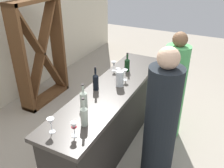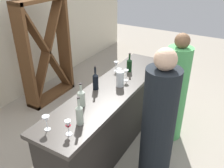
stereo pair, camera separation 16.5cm
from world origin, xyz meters
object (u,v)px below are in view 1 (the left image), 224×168
wine_bottle_center_near_black (96,81)px  wine_bottle_second_left_clear_pale (84,98)px  wine_bottle_leftmost_clear_pale (84,115)px  person_left_guest (173,91)px  wine_glass_near_left (74,127)px  wine_glass_far_left (51,122)px  wine_glass_far_center (114,64)px  person_center_guest (161,123)px  wine_glass_near_center (125,72)px  wine_glass_near_right (118,71)px  water_pitcher (120,79)px  wine_rack (41,53)px  wine_bottle_second_right_dark_green (127,64)px

wine_bottle_center_near_black → wine_bottle_second_left_clear_pale: bearing=-169.3°
wine_bottle_leftmost_clear_pale → person_left_guest: (1.40, -0.55, -0.31)m
wine_glass_near_left → wine_glass_far_left: wine_glass_far_left is taller
wine_bottle_leftmost_clear_pale → wine_glass_far_center: 1.29m
person_center_guest → wine_bottle_leftmost_clear_pale: bearing=50.0°
wine_glass_near_left → person_left_guest: person_left_guest is taller
wine_glass_near_center → person_left_guest: person_left_guest is taller
wine_bottle_leftmost_clear_pale → wine_glass_near_right: wine_bottle_leftmost_clear_pale is taller
wine_glass_near_left → wine_glass_far_center: size_ratio=1.08×
wine_glass_near_right → water_pitcher: bearing=-147.9°
wine_glass_near_center → person_center_guest: size_ratio=0.09×
wine_rack → wine_bottle_second_right_dark_green: (-0.02, -1.62, 0.12)m
wine_bottle_center_near_black → wine_glass_far_center: 0.60m
wine_glass_far_left → wine_rack: bearing=44.1°
wine_glass_near_left → wine_glass_far_center: 1.46m
wine_bottle_second_left_clear_pale → wine_glass_near_center: (0.79, -0.14, 0.01)m
wine_bottle_second_right_dark_green → wine_glass_near_left: wine_bottle_second_right_dark_green is taller
wine_rack → water_pitcher: bearing=-105.3°
wine_bottle_second_right_dark_green → wine_glass_far_left: 1.57m
wine_bottle_leftmost_clear_pale → person_center_guest: size_ratio=0.19×
wine_glass_near_center → water_pitcher: size_ratio=0.75×
person_left_guest → wine_glass_near_right: bearing=11.2°
wine_glass_near_center → wine_glass_far_center: size_ratio=1.07×
wine_bottle_second_right_dark_green → wine_rack: bearing=89.4°
wine_rack → wine_glass_near_right: size_ratio=11.63×
wine_rack → wine_glass_near_left: wine_rack is taller
wine_bottle_second_left_clear_pale → person_center_guest: 0.89m
wine_glass_near_center → wine_glass_far_center: (0.19, 0.26, -0.01)m
wine_bottle_center_near_black → water_pitcher: bearing=-44.3°
wine_bottle_leftmost_clear_pale → wine_bottle_center_near_black: 0.70m
wine_rack → water_pitcher: size_ratio=8.93×
wine_rack → wine_glass_far_left: bearing=-135.9°
person_left_guest → water_pitcher: bearing=25.3°
wine_glass_far_left → water_pitcher: bearing=-9.3°
wine_glass_near_left → person_center_guest: size_ratio=0.09×
wine_bottle_second_right_dark_green → wine_glass_far_left: (-1.56, 0.09, 0.01)m
wine_bottle_second_right_dark_green → wine_glass_near_center: (-0.27, -0.09, 0.01)m
water_pitcher → person_left_guest: 0.83m
water_pitcher → wine_glass_far_center: bearing=35.6°
wine_glass_far_left → wine_glass_far_center: wine_glass_far_left is taller
water_pitcher → wine_rack: bearing=74.7°
wine_glass_near_right → wine_glass_far_center: wine_glass_near_right is taller
wine_glass_near_center → person_left_guest: 0.74m
wine_bottle_second_right_dark_green → wine_glass_near_left: (-1.51, -0.13, -0.00)m
wine_glass_near_center → wine_glass_far_center: bearing=53.2°
person_center_guest → wine_bottle_second_left_clear_pale: bearing=27.8°
wine_glass_near_left → wine_bottle_second_left_clear_pale: bearing=22.3°
person_left_guest → wine_bottle_leftmost_clear_pale: bearing=52.2°
wine_bottle_leftmost_clear_pale → wine_bottle_second_left_clear_pale: wine_bottle_leftmost_clear_pale is taller
wine_glass_far_center → person_center_guest: size_ratio=0.09×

